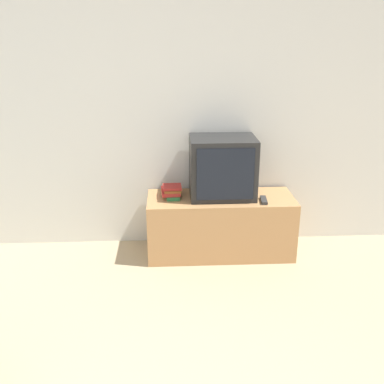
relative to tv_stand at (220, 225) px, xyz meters
The scene contains 5 objects.
wall_back 1.37m from the tv_stand, 160.91° to the left, with size 9.00×0.06×2.60m.
tv_stand is the anchor object (origin of this frame).
television 0.50m from the tv_stand, 72.29° to the left, with size 0.53×0.40×0.49m.
book_stack 0.50m from the tv_stand, behind, with size 0.17×0.24×0.10m.
remote_on_stand 0.44m from the tv_stand, 18.84° to the right, with size 0.06×0.16×0.02m.
Camera 1 is at (0.41, -0.70, 1.80)m, focal length 42.00 mm.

